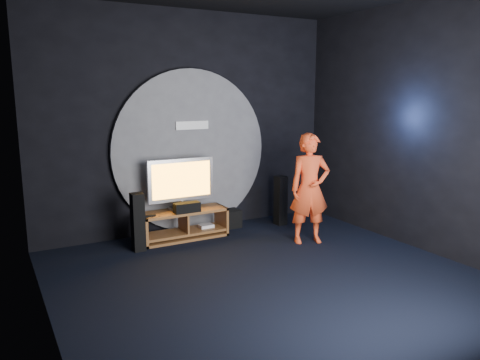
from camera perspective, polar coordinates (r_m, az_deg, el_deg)
name	(u,v)px	position (r m, az deg, el deg)	size (l,w,h in m)	color
floor	(273,280)	(5.80, 4.01, -12.09)	(5.00, 5.00, 0.00)	black
back_wall	(189,123)	(7.58, -6.19, 6.93)	(5.00, 0.04, 3.50)	black
front_wall	(475,167)	(3.57, 26.78, 1.47)	(5.00, 0.04, 3.50)	black
left_wall	(38,149)	(4.52, -23.37, 3.49)	(0.04, 5.00, 3.50)	black
right_wall	(425,128)	(7.05, 21.63, 5.95)	(0.04, 5.00, 3.50)	black
wall_disc_panel	(191,151)	(7.57, -5.96, 3.52)	(2.60, 0.11, 2.60)	#515156
media_console	(184,226)	(7.33, -6.82, -5.60)	(1.35, 0.45, 0.45)	brown
tv	(181,182)	(7.22, -7.20, -0.22)	(1.06, 0.22, 0.79)	#B5B5BC
center_speaker	(187,207)	(7.11, -6.49, -3.35)	(0.40, 0.15, 0.15)	black
remote	(149,216)	(6.95, -10.99, -4.34)	(0.18, 0.05, 0.02)	black
tower_speaker_left	(138,222)	(6.83, -12.35, -5.04)	(0.17, 0.19, 0.84)	black
tower_speaker_right	(281,200)	(8.00, 4.97, -2.49)	(0.17, 0.19, 0.84)	black
subwoofer	(231,218)	(7.88, -1.05, -4.70)	(0.27, 0.27, 0.30)	black
player	(310,189)	(7.03, 8.50, -1.05)	(0.60, 0.40, 1.65)	#ED4920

